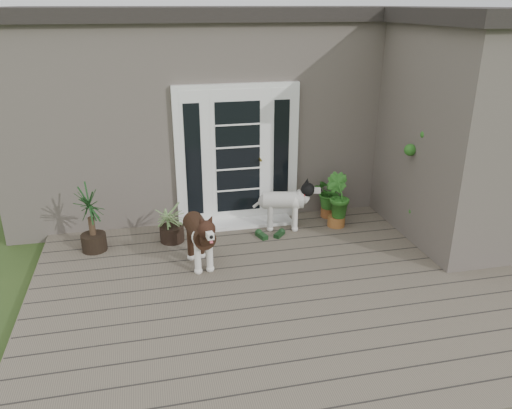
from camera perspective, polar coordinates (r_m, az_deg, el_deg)
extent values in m
cube|color=#6B5B4C|center=(6.27, 3.65, -9.88)|extent=(6.20, 4.60, 0.12)
cube|color=#665E54|center=(9.65, -3.25, 11.05)|extent=(7.40, 4.00, 3.10)
cube|color=#2D2826|center=(9.48, -3.48, 20.88)|extent=(7.60, 4.20, 0.20)
cube|color=#665E54|center=(7.85, 22.51, 6.90)|extent=(1.60, 2.40, 3.10)
cube|color=#2D2826|center=(7.64, 24.37, 18.90)|extent=(1.80, 2.60, 0.20)
cube|color=white|center=(7.74, -2.11, 5.64)|extent=(1.90, 0.14, 2.15)
cube|color=white|center=(7.91, -1.74, -2.08)|extent=(1.60, 0.40, 0.05)
imported|color=#245919|center=(8.17, 8.25, 0.73)|extent=(0.71, 0.71, 0.64)
imported|color=#164F19|center=(7.85, 9.16, -0.31)|extent=(0.58, 0.58, 0.62)
imported|color=#1B5F20|center=(8.59, 14.75, 1.17)|extent=(0.53, 0.53, 0.61)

